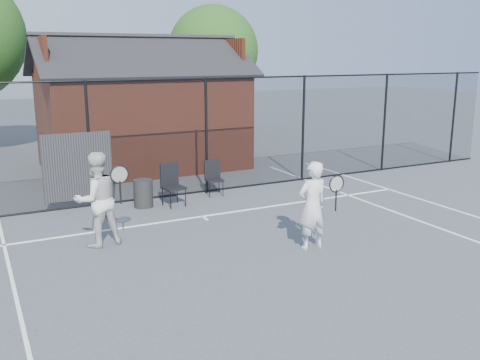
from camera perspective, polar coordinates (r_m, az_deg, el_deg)
name	(u,v)px	position (r m, az deg, el deg)	size (l,w,h in m)	color
ground	(269,261)	(9.55, 3.08, -8.65)	(80.00, 80.00, 0.00)	#41464B
court_lines	(311,289)	(8.53, 7.63, -11.50)	(11.02, 18.00, 0.01)	white
fence	(158,142)	(13.49, -8.70, 4.08)	(22.04, 3.00, 3.00)	black
clubhouse	(142,117)	(17.49, -10.41, 6.61)	(6.50, 4.36, 4.19)	maroon
tree_right	(213,51)	(24.30, -2.87, 13.57)	(3.97, 3.97, 5.70)	black
player_front	(313,205)	(9.99, 7.75, -2.70)	(0.75, 0.55, 1.67)	silver
player_back	(97,199)	(10.40, -15.02, -2.01)	(1.03, 0.83, 1.81)	silver
chair_left	(214,179)	(13.79, -2.75, 0.15)	(0.42, 0.44, 0.88)	black
chair_right	(174,186)	(12.86, -7.08, -0.62)	(0.48, 0.50, 1.00)	black
waste_bin	(143,193)	(12.94, -10.28, -1.41)	(0.46, 0.46, 0.67)	black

